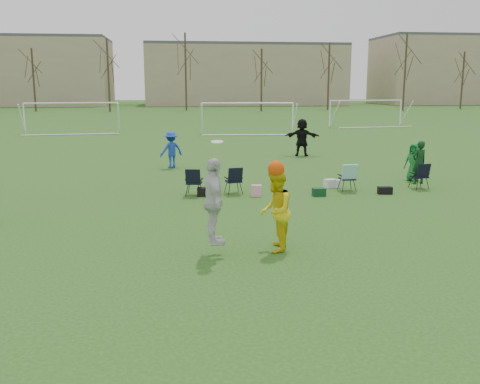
{
  "coord_description": "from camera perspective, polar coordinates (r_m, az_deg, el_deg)",
  "views": [
    {
      "loc": [
        -1.79,
        -10.66,
        3.83
      ],
      "look_at": [
        -0.24,
        2.09,
        1.25
      ],
      "focal_mm": 40.0,
      "sensor_mm": 36.0,
      "label": 1
    }
  ],
  "objects": [
    {
      "name": "goal_mid",
      "position": [
        43.1,
        0.82,
        8.83
      ],
      "size": [
        7.4,
        0.63,
        2.46
      ],
      "rotation": [
        0.0,
        0.0,
        -0.07
      ],
      "color": "white",
      "rests_on": "ground"
    },
    {
      "name": "tree_line",
      "position": [
        80.54,
        -5.61,
        12.21
      ],
      "size": [
        110.28,
        3.28,
        11.4
      ],
      "color": "#382B21",
      "rests_on": "ground"
    },
    {
      "name": "goal_left",
      "position": [
        45.45,
        -17.52,
        8.44
      ],
      "size": [
        7.39,
        0.76,
        2.46
      ],
      "rotation": [
        0.0,
        0.0,
        0.09
      ],
      "color": "white",
      "rests_on": "ground"
    },
    {
      "name": "goal_right",
      "position": [
        51.85,
        13.31,
        8.96
      ],
      "size": [
        7.35,
        1.14,
        2.46
      ],
      "rotation": [
        0.0,
        0.0,
        0.14
      ],
      "color": "white",
      "rests_on": "ground"
    },
    {
      "name": "sideline_setup",
      "position": [
        19.75,
        8.96,
        1.63
      ],
      "size": [
        9.15,
        1.82,
        1.79
      ],
      "color": "#0D3314",
      "rests_on": "ground"
    },
    {
      "name": "fielder_black",
      "position": [
        29.5,
        6.62,
        5.82
      ],
      "size": [
        1.98,
        1.14,
        2.04
      ],
      "primitive_type": "imported",
      "rotation": [
        0.0,
        0.0,
        2.84
      ],
      "color": "black",
      "rests_on": "ground"
    },
    {
      "name": "fielder_green_far",
      "position": [
        22.75,
        18.04,
        3.06
      ],
      "size": [
        0.86,
        0.89,
        1.53
      ],
      "primitive_type": "imported",
      "rotation": [
        0.0,
        0.0,
        -0.87
      ],
      "color": "#126829",
      "rests_on": "ground"
    },
    {
      "name": "building_row",
      "position": [
        107.02,
        -2.42,
        12.51
      ],
      "size": [
        126.0,
        16.0,
        13.0
      ],
      "color": "tan",
      "rests_on": "ground"
    },
    {
      "name": "ground",
      "position": [
        11.47,
        2.49,
        -8.16
      ],
      "size": [
        260.0,
        260.0,
        0.0
      ],
      "primitive_type": "plane",
      "color": "#234B17",
      "rests_on": "ground"
    },
    {
      "name": "fielder_blue",
      "position": [
        25.25,
        -7.35,
        4.49
      ],
      "size": [
        1.26,
        1.04,
        1.7
      ],
      "primitive_type": "imported",
      "rotation": [
        0.0,
        0.0,
        3.59
      ],
      "color": "#1738AE",
      "rests_on": "ground"
    },
    {
      "name": "center_contest",
      "position": [
        12.19,
        0.96,
        -1.49
      ],
      "size": [
        2.22,
        1.39,
        2.64
      ],
      "color": "silver",
      "rests_on": "ground"
    }
  ]
}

